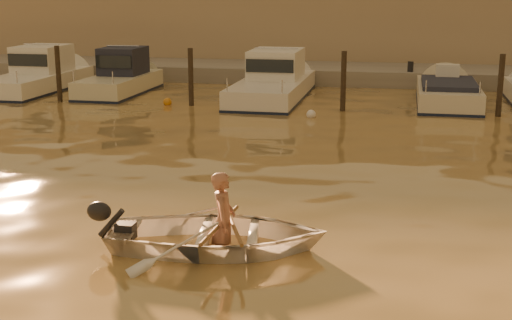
% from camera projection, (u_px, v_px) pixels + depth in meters
% --- Properties ---
extents(ground_plane, '(160.00, 160.00, 0.00)m').
position_uv_depth(ground_plane, '(274.00, 264.00, 10.81)').
color(ground_plane, olive).
rests_on(ground_plane, ground).
extents(dinghy, '(3.84, 3.00, 0.72)m').
position_uv_depth(dinghy, '(217.00, 235.00, 11.37)').
color(dinghy, silver).
rests_on(dinghy, ground_plane).
extents(person, '(0.46, 0.62, 1.57)m').
position_uv_depth(person, '(223.00, 220.00, 11.30)').
color(person, '#9D654E').
rests_on(person, dinghy).
extents(outboard_motor, '(0.95, 0.53, 0.70)m').
position_uv_depth(outboard_motor, '(124.00, 231.00, 11.44)').
color(outboard_motor, black).
rests_on(outboard_motor, dinghy).
extents(oar_port, '(0.80, 1.99, 0.13)m').
position_uv_depth(oar_port, '(233.00, 224.00, 11.31)').
color(oar_port, brown).
rests_on(oar_port, dinghy).
extents(oar_starboard, '(0.11, 2.10, 0.13)m').
position_uv_depth(oar_starboard, '(220.00, 224.00, 11.32)').
color(oar_starboard, brown).
rests_on(oar_starboard, dinghy).
extents(moored_boat_0, '(2.15, 6.88, 1.75)m').
position_uv_depth(moored_boat_0, '(36.00, 75.00, 28.38)').
color(moored_boat_0, white).
rests_on(moored_boat_0, ground_plane).
extents(moored_boat_1, '(1.87, 5.71, 1.75)m').
position_uv_depth(moored_boat_1, '(119.00, 77.00, 27.68)').
color(moored_boat_1, beige).
rests_on(moored_boat_1, ground_plane).
extents(moored_boat_2, '(2.29, 7.68, 1.75)m').
position_uv_depth(moored_boat_2, '(273.00, 82.00, 26.46)').
color(moored_boat_2, silver).
rests_on(moored_boat_2, ground_plane).
extents(moored_boat_3, '(2.08, 6.01, 0.95)m').
position_uv_depth(moored_boat_3, '(447.00, 98.00, 25.29)').
color(moored_boat_3, beige).
rests_on(moored_boat_3, ground_plane).
extents(piling_0, '(0.18, 0.18, 2.20)m').
position_uv_depth(piling_0, '(59.00, 76.00, 25.80)').
color(piling_0, '#2D2319').
rests_on(piling_0, ground_plane).
extents(piling_1, '(0.18, 0.18, 2.20)m').
position_uv_depth(piling_1, '(191.00, 80.00, 24.80)').
color(piling_1, '#2D2319').
rests_on(piling_1, ground_plane).
extents(piling_2, '(0.18, 0.18, 2.20)m').
position_uv_depth(piling_2, '(343.00, 84.00, 23.74)').
color(piling_2, '#2D2319').
rests_on(piling_2, ground_plane).
extents(piling_3, '(0.18, 0.18, 2.20)m').
position_uv_depth(piling_3, '(500.00, 89.00, 22.74)').
color(piling_3, '#2D2319').
rests_on(piling_3, ground_plane).
extents(fender_a, '(0.30, 0.30, 0.30)m').
position_uv_depth(fender_a, '(10.00, 98.00, 26.05)').
color(fender_a, silver).
rests_on(fender_a, ground_plane).
extents(fender_b, '(0.30, 0.30, 0.30)m').
position_uv_depth(fender_b, '(167.00, 102.00, 25.14)').
color(fender_b, '#C87617').
rests_on(fender_b, ground_plane).
extents(fender_c, '(0.30, 0.30, 0.30)m').
position_uv_depth(fender_c, '(311.00, 114.00, 22.73)').
color(fender_c, silver).
rests_on(fender_c, ground_plane).
extents(fender_d, '(0.30, 0.30, 0.30)m').
position_uv_depth(fender_d, '(425.00, 112.00, 23.24)').
color(fender_d, '#CC6618').
rests_on(fender_d, ground_plane).
extents(quay, '(52.00, 4.00, 1.00)m').
position_uv_depth(quay, '(363.00, 78.00, 31.20)').
color(quay, gray).
rests_on(quay, ground_plane).
extents(waterfront_building, '(46.00, 7.00, 4.80)m').
position_uv_depth(waterfront_building, '(371.00, 20.00, 35.89)').
color(waterfront_building, '#9E8466').
rests_on(waterfront_building, quay).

